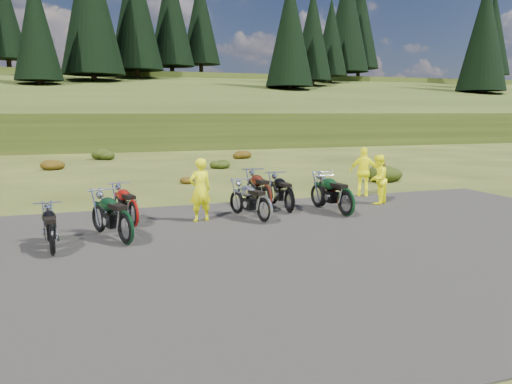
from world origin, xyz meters
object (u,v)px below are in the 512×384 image
object	(u,v)px
motorcycle_0	(53,257)
person_middle	(200,191)
motorcycle_3	(264,224)
motorcycle_7	(346,217)

from	to	relation	value
motorcycle_0	person_middle	size ratio (longest dim) A/B	1.09
motorcycle_3	motorcycle_0	bearing A→B (deg)	90.95
motorcycle_0	motorcycle_7	distance (m)	8.13
motorcycle_0	motorcycle_3	size ratio (longest dim) A/B	0.90
motorcycle_0	person_middle	distance (m)	4.54
motorcycle_0	motorcycle_3	world-z (taller)	motorcycle_3
motorcycle_0	person_middle	xyz separation A→B (m)	(3.76, 2.37, 0.89)
motorcycle_7	motorcycle_3	bearing A→B (deg)	84.59
motorcycle_3	person_middle	world-z (taller)	person_middle
motorcycle_3	person_middle	distance (m)	2.02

